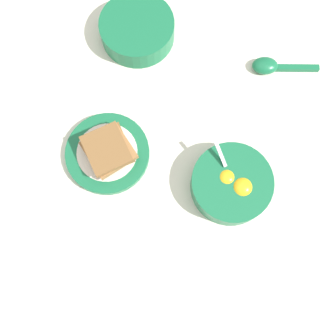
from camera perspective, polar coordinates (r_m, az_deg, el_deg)
ground_plane at (r=0.86m, az=0.62°, el=7.87°), size 3.00×3.00×0.00m
egg_bowl at (r=0.80m, az=9.16°, el=-2.31°), size 0.16×0.16×0.08m
toast_plate at (r=0.83m, az=-8.76°, el=2.13°), size 0.18×0.18×0.02m
toast_sandwich at (r=0.80m, az=-8.73°, el=2.65°), size 0.10×0.09×0.04m
soup_spoon at (r=0.93m, az=14.80°, el=14.05°), size 0.10×0.14×0.03m
congee_bowl at (r=0.93m, az=-4.48°, el=19.47°), size 0.17×0.17×0.05m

